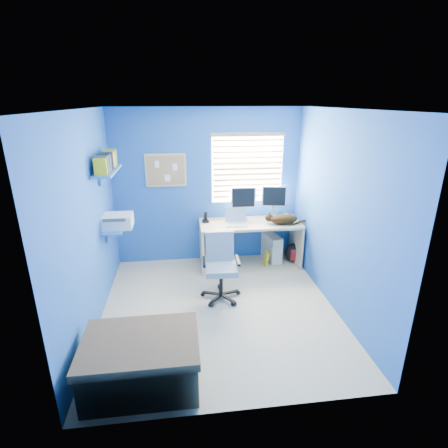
{
  "coord_description": "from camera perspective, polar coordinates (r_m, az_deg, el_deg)",
  "views": [
    {
      "loc": [
        -0.44,
        -3.92,
        2.59
      ],
      "look_at": [
        0.15,
        0.65,
        0.95
      ],
      "focal_mm": 28.0,
      "sensor_mm": 36.0,
      "label": 1
    }
  ],
  "objects": [
    {
      "name": "wall_shelves",
      "position": [
        4.9,
        -17.96,
        4.98
      ],
      "size": [
        0.42,
        0.9,
        1.05
      ],
      "color": "#356FB9",
      "rests_on": "ground"
    },
    {
      "name": "ceiling",
      "position": [
        3.94,
        -1.01,
        18.29
      ],
      "size": [
        3.0,
        3.2,
        0.0
      ],
      "primitive_type": "cube",
      "color": "white",
      "rests_on": "wall_back"
    },
    {
      "name": "backpack",
      "position": [
        6.01,
        11.25,
        -4.6
      ],
      "size": [
        0.28,
        0.22,
        0.33
      ],
      "primitive_type": "ellipsoid",
      "rotation": [
        0.0,
        0.0,
        0.02
      ],
      "color": "black",
      "rests_on": "floor"
    },
    {
      "name": "wall_right",
      "position": [
        4.57,
        18.13,
        1.55
      ],
      "size": [
        0.01,
        3.2,
        2.5
      ],
      "primitive_type": "cube",
      "color": "#205EAE",
      "rests_on": "ground"
    },
    {
      "name": "desk",
      "position": [
        5.73,
        4.22,
        -3.23
      ],
      "size": [
        1.61,
        0.65,
        0.74
      ],
      "primitive_type": "cube",
      "color": "tan",
      "rests_on": "floor"
    },
    {
      "name": "cat",
      "position": [
        5.58,
        9.72,
        0.78
      ],
      "size": [
        0.48,
        0.34,
        0.16
      ],
      "primitive_type": "ellipsoid",
      "rotation": [
        0.0,
        0.0,
        -0.28
      ],
      "color": "black",
      "rests_on": "desk"
    },
    {
      "name": "corkboard",
      "position": [
        5.6,
        -9.48,
        8.64
      ],
      "size": [
        0.64,
        0.02,
        0.52
      ],
      "color": "tan",
      "rests_on": "ground"
    },
    {
      "name": "tower_pc",
      "position": [
        5.99,
        7.77,
        -3.84
      ],
      "size": [
        0.28,
        0.47,
        0.45
      ],
      "primitive_type": "cube",
      "rotation": [
        0.0,
        0.0,
        0.21
      ],
      "color": "beige",
      "rests_on": "floor"
    },
    {
      "name": "wall_left",
      "position": [
        4.28,
        -21.31,
        -0.06
      ],
      "size": [
        0.01,
        3.2,
        2.5
      ],
      "primitive_type": "cube",
      "color": "#205EAE",
      "rests_on": "ground"
    },
    {
      "name": "laptop",
      "position": [
        5.46,
        1.96,
        0.99
      ],
      "size": [
        0.36,
        0.3,
        0.22
      ],
      "primitive_type": "cube",
      "rotation": [
        0.0,
        0.0,
        -0.11
      ],
      "color": "silver",
      "rests_on": "desk"
    },
    {
      "name": "mug",
      "position": [
        5.81,
        9.45,
        1.29
      ],
      "size": [
        0.1,
        0.09,
        0.1
      ],
      "primitive_type": "imported",
      "color": "#247243",
      "rests_on": "desk"
    },
    {
      "name": "window_blinds",
      "position": [
        5.69,
        3.87,
        9.02
      ],
      "size": [
        1.15,
        0.05,
        1.1
      ],
      "color": "white",
      "rests_on": "ground"
    },
    {
      "name": "floor",
      "position": [
        4.72,
        -0.83,
        -13.71
      ],
      "size": [
        3.0,
        3.2,
        0.0
      ],
      "primitive_type": "cube",
      "color": "#B5A98E",
      "rests_on": "ground"
    },
    {
      "name": "wall_back",
      "position": [
        5.7,
        -2.73,
        5.97
      ],
      "size": [
        3.0,
        0.01,
        2.5
      ],
      "primitive_type": "cube",
      "color": "#205EAE",
      "rests_on": "ground"
    },
    {
      "name": "office_chair",
      "position": [
        4.82,
        -0.54,
        -8.27
      ],
      "size": [
        0.54,
        0.54,
        0.9
      ],
      "color": "black",
      "rests_on": "floor"
    },
    {
      "name": "bed_corner",
      "position": [
        3.64,
        -13.27,
        -21.05
      ],
      "size": [
        1.04,
        0.74,
        0.5
      ],
      "primitive_type": "cube",
      "color": "brown",
      "rests_on": "floor"
    },
    {
      "name": "phone",
      "position": [
        5.57,
        -3.05,
        1.12
      ],
      "size": [
        0.1,
        0.12,
        0.17
      ],
      "primitive_type": "cube",
      "rotation": [
        0.0,
        0.0,
        0.13
      ],
      "color": "black",
      "rests_on": "desk"
    },
    {
      "name": "drawer_boxes",
      "position": [
        5.76,
        -1.56,
        -5.62
      ],
      "size": [
        0.35,
        0.28,
        0.27
      ],
      "primitive_type": "cube",
      "color": "tan",
      "rests_on": "floor"
    },
    {
      "name": "yellow_book",
      "position": [
        5.82,
        6.89,
        -5.64
      ],
      "size": [
        0.03,
        0.17,
        0.24
      ],
      "primitive_type": "cube",
      "color": "yellow",
      "rests_on": "floor"
    },
    {
      "name": "wall_front",
      "position": [
        2.71,
        2.95,
        -10.04
      ],
      "size": [
        3.0,
        0.01,
        2.5
      ],
      "primitive_type": "cube",
      "color": "#205EAE",
      "rests_on": "ground"
    },
    {
      "name": "monitor_right",
      "position": [
        5.8,
        8.08,
        3.59
      ],
      "size": [
        0.42,
        0.19,
        0.54
      ],
      "primitive_type": "cube",
      "rotation": [
        0.0,
        0.0,
        -0.18
      ],
      "color": "silver",
      "rests_on": "desk"
    },
    {
      "name": "cd_spindle",
      "position": [
        5.85,
        9.99,
        1.24
      ],
      "size": [
        0.13,
        0.13,
        0.07
      ],
      "primitive_type": "cylinder",
      "color": "silver",
      "rests_on": "desk"
    },
    {
      "name": "monitor_left",
      "position": [
        5.67,
        3.12,
        3.4
      ],
      "size": [
        0.4,
        0.13,
        0.54
      ],
      "primitive_type": "cube",
      "rotation": [
        0.0,
        0.0,
        -0.03
      ],
      "color": "silver",
      "rests_on": "desk"
    }
  ]
}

